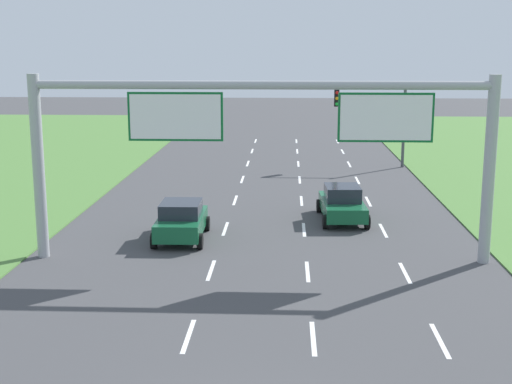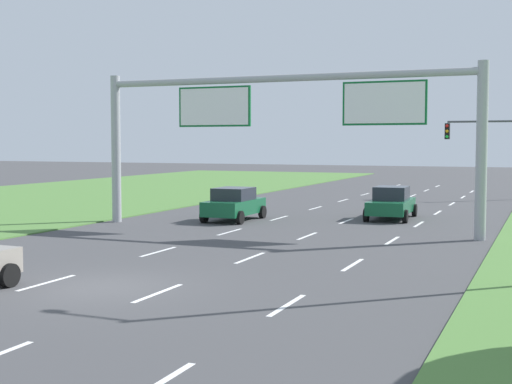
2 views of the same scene
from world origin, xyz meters
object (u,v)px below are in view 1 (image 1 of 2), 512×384
(car_mid_lane, at_px, (342,203))
(traffic_light_mast, at_px, (375,109))
(car_near_red, at_px, (181,220))
(sign_gantry, at_px, (266,132))

(car_mid_lane, distance_m, traffic_light_mast, 15.79)
(car_near_red, bearing_deg, car_mid_lane, 26.85)
(car_near_red, height_order, sign_gantry, sign_gantry)
(traffic_light_mast, bearing_deg, car_near_red, -118.51)
(car_mid_lane, xyz_separation_m, sign_gantry, (-3.38, -6.42, 4.10))
(car_mid_lane, bearing_deg, traffic_light_mast, 75.56)
(car_near_red, xyz_separation_m, sign_gantry, (3.62, -2.75, 4.08))
(sign_gantry, relative_size, traffic_light_mast, 3.08)
(car_near_red, xyz_separation_m, traffic_light_mast, (10.23, 18.82, 3.05))
(traffic_light_mast, bearing_deg, sign_gantry, -107.03)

